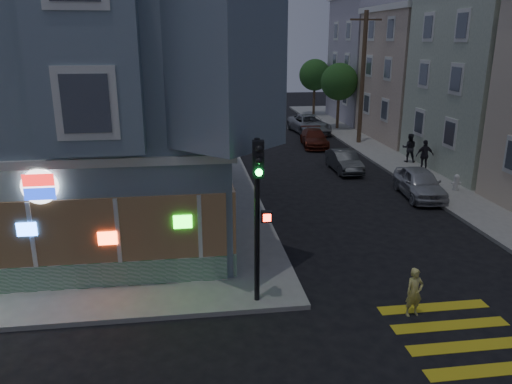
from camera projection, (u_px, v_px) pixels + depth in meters
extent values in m
plane|color=black|center=(208.00, 362.00, 11.82)|extent=(120.00, 120.00, 0.00)
cube|color=gray|center=(507.00, 142.00, 36.59)|extent=(24.00, 42.00, 0.15)
cube|color=slate|center=(39.00, 83.00, 19.76)|extent=(14.00, 14.00, 11.00)
cube|color=silver|center=(44.00, 124.00, 20.25)|extent=(14.30, 14.30, 0.25)
cylinder|color=white|center=(40.00, 186.00, 13.89)|extent=(1.00, 0.12, 1.00)
cube|color=tan|center=(456.00, 76.00, 36.67)|extent=(12.00, 8.60, 9.00)
cube|color=#95909E|center=(405.00, 61.00, 44.96)|extent=(12.00, 8.60, 10.50)
cylinder|color=#4C3826|center=(362.00, 79.00, 34.73)|extent=(0.30, 0.30, 9.00)
cube|color=#4C3826|center=(366.00, 20.00, 33.58)|extent=(2.20, 0.12, 0.12)
cylinder|color=#4C3826|center=(338.00, 109.00, 41.29)|extent=(0.24, 0.24, 3.20)
sphere|color=#204C1B|center=(339.00, 82.00, 40.64)|extent=(3.00, 3.00, 3.00)
cylinder|color=#4C3826|center=(314.00, 98.00, 48.86)|extent=(0.24, 0.24, 3.20)
sphere|color=#204C1B|center=(315.00, 75.00, 48.21)|extent=(3.00, 3.00, 3.00)
imported|color=#CCC468|center=(414.00, 292.00, 13.65)|extent=(0.55, 0.40, 1.40)
imported|color=#222227|center=(409.00, 148.00, 30.10)|extent=(1.02, 0.91, 1.73)
imported|color=#242229|center=(425.00, 155.00, 28.18)|extent=(1.02, 0.45, 1.73)
imported|color=#B5B7BD|center=(420.00, 183.00, 23.92)|extent=(2.10, 4.27, 1.40)
imported|color=#3C3F41|center=(344.00, 161.00, 28.60)|extent=(1.30, 3.67, 1.21)
imported|color=#5B2014|center=(314.00, 138.00, 35.14)|extent=(2.12, 4.30, 1.20)
imported|color=#9DA1A7|center=(309.00, 124.00, 40.15)|extent=(2.92, 5.40, 1.44)
cylinder|color=black|center=(257.00, 223.00, 13.67)|extent=(0.15, 0.15, 4.71)
cube|color=black|center=(258.00, 159.00, 12.93)|extent=(0.32, 0.29, 0.99)
sphere|color=black|center=(259.00, 149.00, 12.70)|extent=(0.19, 0.19, 0.19)
sphere|color=black|center=(259.00, 161.00, 12.79)|extent=(0.19, 0.19, 0.19)
sphere|color=#19F23F|center=(259.00, 172.00, 12.88)|extent=(0.19, 0.19, 0.19)
cube|color=black|center=(266.00, 217.00, 13.47)|extent=(0.32, 0.21, 0.30)
cube|color=#FF2614|center=(267.00, 218.00, 13.37)|extent=(0.21, 0.02, 0.21)
cylinder|color=silver|center=(456.00, 184.00, 24.58)|extent=(0.25, 0.25, 0.63)
sphere|color=silver|center=(457.00, 177.00, 24.47)|extent=(0.27, 0.27, 0.27)
cylinder|color=silver|center=(456.00, 183.00, 24.56)|extent=(0.47, 0.13, 0.13)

